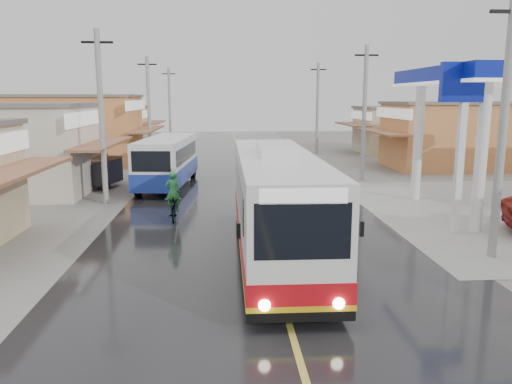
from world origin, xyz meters
TOP-DOWN VIEW (x-y plane):
  - ground at (0.00, 0.00)m, footprint 120.00×120.00m
  - road at (0.00, 15.00)m, footprint 12.00×90.00m
  - centre_line at (0.00, 15.00)m, footprint 0.15×90.00m
  - shopfronts_left at (-13.00, 18.00)m, footprint 11.00×44.00m
  - utility_poles_left at (-7.00, 16.00)m, footprint 1.60×50.00m
  - utility_poles_right at (7.00, 15.00)m, footprint 1.60×36.00m
  - coach_bus at (0.22, 0.75)m, footprint 2.68×11.23m
  - second_bus at (-4.56, 13.58)m, footprint 2.92×8.44m
  - cyclist at (-3.46, 5.57)m, footprint 0.77×1.94m
  - tricycle_near at (-8.10, 13.32)m, footprint 1.97×2.53m
  - tricycle_far at (-9.14, 14.50)m, footprint 1.87×2.51m

SIDE VIEW (x-z plane):
  - ground at x=0.00m, z-range 0.00..0.00m
  - shopfronts_left at x=-13.00m, z-range -2.60..2.60m
  - utility_poles_left at x=-7.00m, z-range -4.00..4.00m
  - utility_poles_right at x=7.00m, z-range -4.00..4.00m
  - road at x=0.00m, z-range 0.00..0.02m
  - centre_line at x=0.00m, z-range 0.02..0.03m
  - cyclist at x=-3.46m, z-range -0.35..1.70m
  - tricycle_near at x=-8.10m, z-range 0.12..1.83m
  - tricycle_far at x=-9.14m, z-range 0.12..1.88m
  - second_bus at x=-4.56m, z-range 0.11..2.86m
  - coach_bus at x=0.22m, z-range -0.06..3.44m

